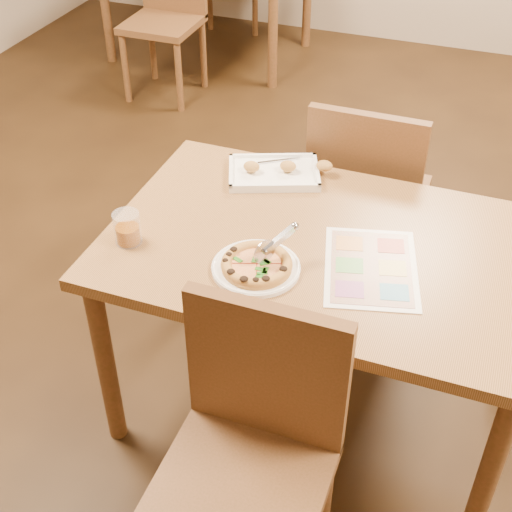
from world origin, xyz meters
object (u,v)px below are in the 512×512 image
(pizza, at_px, (257,265))
(menu, at_px, (371,267))
(pizza_cutter, at_px, (275,243))
(plate, at_px, (256,268))
(glass_tumbler, at_px, (127,230))
(chair_far, at_px, (366,184))
(chair_near, at_px, (254,428))
(appetizer_tray, at_px, (277,172))
(dining_table, at_px, (323,265))

(pizza, distance_m, menu, 0.33)
(pizza_cutter, bearing_deg, pizza, 170.89)
(plate, height_order, pizza_cutter, pizza_cutter)
(pizza_cutter, distance_m, menu, 0.29)
(pizza_cutter, bearing_deg, menu, -40.28)
(plate, relative_size, menu, 0.69)
(plate, distance_m, pizza, 0.02)
(plate, relative_size, glass_tumbler, 2.52)
(chair_far, xyz_separation_m, plate, (-0.15, -0.79, 0.16))
(chair_near, height_order, plate, chair_near)
(pizza, relative_size, appetizer_tray, 0.56)
(dining_table, distance_m, pizza, 0.27)
(pizza, bearing_deg, dining_table, 53.76)
(pizza, distance_m, appetizer_tray, 0.51)
(plate, xyz_separation_m, pizza, (0.00, -0.01, 0.02))
(dining_table, xyz_separation_m, appetizer_tray, (-0.26, 0.30, 0.10))
(chair_near, xyz_separation_m, chair_far, (-0.00, 1.20, 0.00))
(dining_table, height_order, menu, menu)
(appetizer_tray, relative_size, menu, 1.00)
(chair_near, distance_m, chair_far, 1.20)
(chair_far, bearing_deg, pizza, 79.81)
(appetizer_tray, bearing_deg, plate, -77.61)
(pizza_cutter, bearing_deg, glass_tumbler, 128.01)
(dining_table, bearing_deg, appetizer_tray, 130.08)
(plate, xyz_separation_m, glass_tumbler, (-0.40, -0.01, 0.04))
(pizza, bearing_deg, chair_far, 79.81)
(appetizer_tray, height_order, menu, appetizer_tray)
(plate, distance_m, pizza_cutter, 0.09)
(chair_far, relative_size, menu, 1.28)
(chair_far, xyz_separation_m, pizza_cutter, (-0.10, -0.75, 0.23))
(chair_near, relative_size, pizza_cutter, 3.59)
(pizza_cutter, height_order, appetizer_tray, pizza_cutter)
(glass_tumbler, height_order, menu, glass_tumbler)
(menu, bearing_deg, plate, -158.23)
(pizza_cutter, bearing_deg, chair_near, -134.80)
(chair_far, bearing_deg, pizza_cutter, 82.08)
(chair_near, xyz_separation_m, pizza_cutter, (-0.10, 0.45, 0.23))
(plate, xyz_separation_m, pizza_cutter, (0.04, 0.04, 0.07))
(chair_far, bearing_deg, menu, 103.23)
(dining_table, xyz_separation_m, plate, (-0.15, -0.19, 0.09))
(glass_tumbler, relative_size, menu, 0.27)
(chair_far, distance_m, pizza, 0.83)
(chair_near, height_order, pizza_cutter, chair_near)
(pizza, xyz_separation_m, menu, (0.30, 0.13, -0.02))
(chair_near, bearing_deg, plate, 109.70)
(chair_near, xyz_separation_m, plate, (-0.15, 0.41, 0.16))
(dining_table, bearing_deg, menu, -23.41)
(chair_near, relative_size, chair_far, 1.00)
(chair_near, bearing_deg, pizza, 109.45)
(pizza, bearing_deg, chair_near, -70.55)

